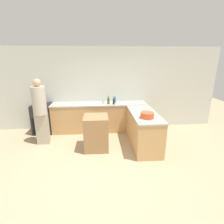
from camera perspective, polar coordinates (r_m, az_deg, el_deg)
ground_plane at (r=4.21m, az=-3.69°, el=-16.58°), size 14.00×14.00×0.00m
wall_back at (r=5.89m, az=-4.28°, el=7.48°), size 8.00×0.06×2.70m
counter_back at (r=5.79m, az=-4.07°, el=-1.66°), size 3.07×0.62×0.94m
counter_peninsula at (r=4.89m, az=10.18°, el=-5.55°), size 0.69×1.69×0.94m
range_oven at (r=6.07m, az=-21.64°, el=-1.96°), size 0.59×0.59×0.95m
island_table at (r=4.66m, az=-5.20°, el=-6.72°), size 0.62×0.64×0.91m
mixing_bowl at (r=4.33m, az=11.40°, el=-1.02°), size 0.33×0.33×0.14m
olive_oil_bottle at (r=5.56m, az=-1.17°, el=3.63°), size 0.08×0.08×0.24m
water_bottle_blue at (r=5.71m, az=0.96°, el=3.93°), size 0.08×0.08×0.22m
vinegar_bottle_clear at (r=5.59m, az=-2.77°, el=3.69°), size 0.08×0.08×0.24m
wine_bottle_dark at (r=5.52m, az=0.57°, el=3.47°), size 0.06×0.06×0.23m
person_by_range at (r=5.11m, az=-22.40°, el=0.64°), size 0.36×0.36×1.83m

